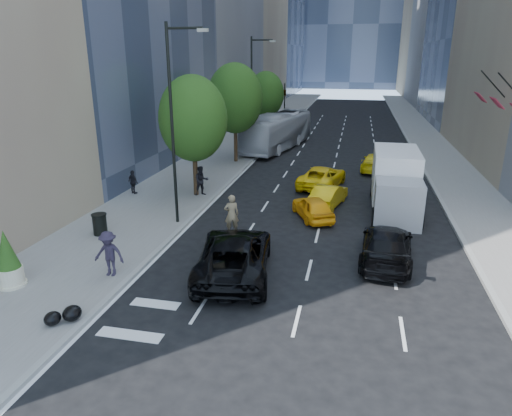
% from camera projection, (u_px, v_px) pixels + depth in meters
% --- Properties ---
extents(ground, '(160.00, 160.00, 0.00)m').
position_uv_depth(ground, '(286.00, 268.00, 19.55)').
color(ground, black).
rests_on(ground, ground).
extents(sidewalk_left, '(6.00, 120.00, 0.15)m').
position_uv_depth(sidewalk_left, '(246.00, 139.00, 49.13)').
color(sidewalk_left, slate).
rests_on(sidewalk_left, ground).
extents(sidewalk_right, '(4.00, 120.00, 0.15)m').
position_uv_depth(sidewalk_right, '(431.00, 146.00, 45.28)').
color(sidewalk_right, slate).
rests_on(sidewalk_right, ground).
extents(lamp_near, '(2.13, 0.22, 10.00)m').
position_uv_depth(lamp_near, '(175.00, 115.00, 22.68)').
color(lamp_near, black).
rests_on(lamp_near, sidewalk_left).
extents(lamp_far, '(2.13, 0.22, 10.00)m').
position_uv_depth(lamp_far, '(254.00, 90.00, 39.35)').
color(lamp_far, black).
rests_on(lamp_far, sidewalk_left).
extents(tree_near, '(4.20, 4.20, 7.46)m').
position_uv_depth(tree_near, '(193.00, 119.00, 27.75)').
color(tree_near, '#301C12').
rests_on(tree_near, sidewalk_left).
extents(tree_mid, '(4.50, 4.50, 7.99)m').
position_uv_depth(tree_mid, '(235.00, 98.00, 36.91)').
color(tree_mid, '#301C12').
rests_on(tree_mid, sidewalk_left).
extents(tree_far, '(3.90, 3.90, 6.92)m').
position_uv_depth(tree_far, '(266.00, 94.00, 49.16)').
color(tree_far, '#301C12').
rests_on(tree_far, sidewalk_left).
extents(traffic_signal, '(2.48, 0.53, 5.20)m').
position_uv_depth(traffic_signal, '(285.00, 93.00, 56.53)').
color(traffic_signal, black).
rests_on(traffic_signal, sidewalk_left).
extents(facade_flags, '(1.85, 13.30, 2.05)m').
position_uv_depth(facade_flags, '(511.00, 103.00, 24.68)').
color(facade_flags, black).
rests_on(facade_flags, ground).
extents(skateboarder, '(0.87, 0.74, 2.02)m').
position_uv_depth(skateboarder, '(232.00, 217.00, 22.65)').
color(skateboarder, '#78684B').
rests_on(skateboarder, ground).
extents(black_sedan_lincoln, '(3.78, 6.56, 1.72)m').
position_uv_depth(black_sedan_lincoln, '(234.00, 255.00, 18.75)').
color(black_sedan_lincoln, black).
rests_on(black_sedan_lincoln, ground).
extents(black_sedan_mercedes, '(2.55, 5.45, 1.54)m').
position_uv_depth(black_sedan_mercedes, '(387.00, 245.00, 19.91)').
color(black_sedan_mercedes, black).
rests_on(black_sedan_mercedes, ground).
extents(taxi_a, '(2.94, 4.04, 1.28)m').
position_uv_depth(taxi_a, '(313.00, 207.00, 25.26)').
color(taxi_a, '#FFA80D').
rests_on(taxi_a, ground).
extents(taxi_b, '(2.25, 4.14, 1.30)m').
position_uv_depth(taxi_b, '(328.00, 195.00, 27.43)').
color(taxi_b, gold).
rests_on(taxi_b, ground).
extents(taxi_c, '(3.38, 5.59, 1.45)m').
position_uv_depth(taxi_c, '(322.00, 177.00, 31.25)').
color(taxi_c, yellow).
rests_on(taxi_c, ground).
extents(taxi_d, '(2.49, 4.87, 1.35)m').
position_uv_depth(taxi_d, '(375.00, 162.00, 35.73)').
color(taxi_d, yellow).
rests_on(taxi_d, ground).
extents(city_bus, '(5.18, 12.52, 3.40)m').
position_uv_depth(city_bus, '(278.00, 131.00, 43.90)').
color(city_bus, silver).
rests_on(city_bus, ground).
extents(box_truck, '(2.64, 7.08, 3.37)m').
position_uv_depth(box_truck, '(396.00, 182.00, 26.29)').
color(box_truck, white).
rests_on(box_truck, ground).
extents(pedestrian_a, '(1.16, 1.11, 1.88)m').
position_uv_depth(pedestrian_a, '(201.00, 181.00, 28.86)').
color(pedestrian_a, black).
rests_on(pedestrian_a, sidewalk_left).
extents(pedestrian_b, '(0.97, 0.74, 1.54)m').
position_uv_depth(pedestrian_b, '(133.00, 182.00, 29.24)').
color(pedestrian_b, black).
rests_on(pedestrian_b, sidewalk_left).
extents(pedestrian_c, '(1.25, 0.75, 1.90)m').
position_uv_depth(pedestrian_c, '(109.00, 254.00, 18.26)').
color(pedestrian_c, '#282132').
rests_on(pedestrian_c, sidewalk_left).
extents(trash_can, '(0.68, 0.68, 1.02)m').
position_uv_depth(trash_can, '(100.00, 225.00, 22.63)').
color(trash_can, black).
rests_on(trash_can, sidewalk_left).
extents(planter_shrub, '(0.96, 0.96, 2.30)m').
position_uv_depth(planter_shrub, '(8.00, 260.00, 17.39)').
color(planter_shrub, beige).
rests_on(planter_shrub, sidewalk_left).
extents(garbage_bags, '(1.06, 1.02, 0.52)m').
position_uv_depth(garbage_bags, '(64.00, 315.00, 15.23)').
color(garbage_bags, black).
rests_on(garbage_bags, sidewalk_left).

